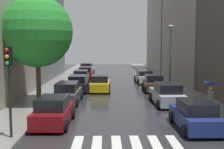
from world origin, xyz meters
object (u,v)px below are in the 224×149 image
object	(u,v)px
parked_car_left_fourth	(81,77)
traffic_light_left_corner	(9,72)
parked_car_left_third	(78,84)
parked_car_left_fifth	(86,73)
parked_car_right_nearest	(195,116)
parked_car_right_third	(153,83)
parked_car_right_fourth	(144,77)
parked_car_right_second	(167,94)
street_tree_left	(37,32)
pedestrian_foreground	(211,91)
parked_car_left_second	(68,93)
parked_car_left_nearest	(53,112)
lamp_post_right	(170,52)
parked_car_left_sixth	(87,69)
taxi_midroad	(100,84)

from	to	relation	value
parked_car_left_fourth	traffic_light_left_corner	world-z (taller)	traffic_light_left_corner
parked_car_left_third	parked_car_left_fifth	xyz separation A→B (m)	(-0.04, 11.43, 0.00)
parked_car_right_nearest	traffic_light_left_corner	distance (m)	9.81
parked_car_right_third	parked_car_right_fourth	distance (m)	6.38
traffic_light_left_corner	parked_car_left_fourth	bearing A→B (deg)	85.78
parked_car_right_second	parked_car_right_fourth	size ratio (longest dim) A/B	1.00
parked_car_left_third	street_tree_left	distance (m)	8.07
parked_car_left_fifth	pedestrian_foreground	bearing A→B (deg)	-154.92
parked_car_left_second	street_tree_left	distance (m)	5.26
parked_car_left_second	parked_car_right_second	world-z (taller)	parked_car_left_second
street_tree_left	traffic_light_left_corner	distance (m)	8.48
parked_car_left_fourth	street_tree_left	xyz separation A→B (m)	(-2.15, -12.15, 4.81)
parked_car_left_nearest	parked_car_left_fifth	size ratio (longest dim) A/B	0.86
parked_car_right_third	lamp_post_right	distance (m)	3.56
parked_car_left_sixth	traffic_light_left_corner	size ratio (longest dim) A/B	1.12
taxi_midroad	lamp_post_right	world-z (taller)	lamp_post_right
parked_car_left_third	parked_car_right_nearest	xyz separation A→B (m)	(7.60, -12.59, -0.02)
parked_car_left_fourth	street_tree_left	bearing A→B (deg)	169.61
parked_car_right_second	parked_car_left_sixth	bearing A→B (deg)	17.79
parked_car_left_fifth	traffic_light_left_corner	distance (m)	25.78
parked_car_left_fourth	lamp_post_right	world-z (taller)	lamp_post_right
parked_car_left_nearest	parked_car_left_second	xyz separation A→B (m)	(-0.04, 6.09, 0.01)
parked_car_left_third	parked_car_left_fourth	bearing A→B (deg)	1.45
parked_car_right_second	parked_car_left_nearest	bearing A→B (deg)	124.73
parked_car_left_second	parked_car_right_third	xyz separation A→B (m)	(7.81, 5.73, -0.01)
parked_car_left_fifth	street_tree_left	xyz separation A→B (m)	(-2.34, -17.46, 4.80)
parked_car_left_nearest	parked_car_right_nearest	xyz separation A→B (m)	(7.80, -0.93, -0.03)
parked_car_left_nearest	pedestrian_foreground	bearing A→B (deg)	-80.01
parked_car_left_fifth	lamp_post_right	bearing A→B (deg)	-138.22
parked_car_left_second	parked_car_left_third	world-z (taller)	parked_car_left_second
parked_car_left_second	pedestrian_foreground	bearing A→B (deg)	-114.39
parked_car_right_fourth	street_tree_left	size ratio (longest dim) A/B	0.58
pedestrian_foreground	street_tree_left	size ratio (longest dim) A/B	0.26
parked_car_left_fourth	parked_car_left_fifth	xyz separation A→B (m)	(0.19, 5.32, 0.01)
parked_car_right_second	lamp_post_right	size ratio (longest dim) A/B	0.74
parked_car_right_third	lamp_post_right	world-z (taller)	lamp_post_right
parked_car_left_nearest	parked_car_left_fifth	distance (m)	23.08
pedestrian_foreground	lamp_post_right	world-z (taller)	lamp_post_right
parked_car_left_nearest	lamp_post_right	distance (m)	15.62
parked_car_right_fourth	parked_car_left_nearest	bearing A→B (deg)	155.89
parked_car_left_fifth	parked_car_right_second	distance (m)	19.15
parked_car_left_second	parked_car_right_fourth	xyz separation A→B (m)	(7.75, 12.11, -0.05)
parked_car_left_second	parked_car_left_third	bearing A→B (deg)	-0.77
parked_car_left_sixth	parked_car_right_second	distance (m)	24.46
parked_car_right_fourth	lamp_post_right	bearing A→B (deg)	-165.29
parked_car_left_second	parked_car_left_fourth	distance (m)	11.67
parked_car_left_fourth	parked_car_right_nearest	bearing A→B (deg)	-157.61
parked_car_right_second	parked_car_right_fourth	distance (m)	12.72
parked_car_left_second	parked_car_right_nearest	xyz separation A→B (m)	(7.84, -7.03, -0.04)
parked_car_left_nearest	parked_car_left_third	size ratio (longest dim) A/B	0.92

